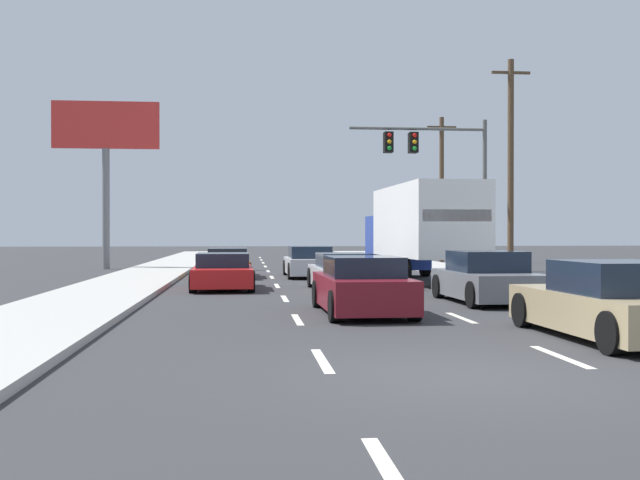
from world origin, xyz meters
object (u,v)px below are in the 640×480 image
Objects in this scene: car_orange at (228,263)px; box_truck at (420,227)px; car_silver at (309,263)px; car_gray at (487,279)px; car_tan at (613,304)px; utility_pole_far at (442,187)px; car_white at (343,273)px; utility_pole_mid at (511,163)px; car_maroon at (362,287)px; car_red at (223,272)px; roadside_billboard at (106,145)px; traffic_signal_mast at (430,158)px.

box_truck is at bearing -29.23° from car_orange.
car_silver is 12.17m from car_gray.
car_tan is 34.45m from utility_pole_far.
car_orange is 0.51× the size of box_truck.
car_white is 24.88m from utility_pole_far.
utility_pole_mid is (6.04, 21.82, 4.41)m from car_tan.
car_maroon reaches higher than car_silver.
utility_pole_mid reaches higher than car_silver.
car_red is 13.79m from car_tan.
utility_pole_far is at bearing 72.18° from car_maroon.
utility_pole_mid reaches higher than car_white.
roadside_billboard reaches higher than car_gray.
car_orange is 13.92m from utility_pole_mid.
car_tan is at bearing -79.17° from car_silver.
car_red is at bearing -117.21° from car_silver.
car_tan is (3.10, -10.86, 0.05)m from car_white.
car_white is (3.66, -1.16, 0.01)m from car_red.
car_gray is at bearing -98.76° from traffic_signal_mast.
traffic_signal_mast is (2.33, 7.98, 3.30)m from box_truck.
roadside_billboard is at bearing 116.17° from car_tan.
car_red is 0.92× the size of car_white.
car_orange is 19.86m from car_tan.
car_white is at bearing -111.56° from utility_pole_far.
roadside_billboard is (-13.05, 11.40, 4.09)m from box_truck.
car_orange is 1.12× the size of car_red.
car_tan is (-0.05, -6.71, -0.01)m from car_gray.
car_silver is 18.68m from car_tan.
utility_pole_far is at bearing 68.44° from car_white.
car_silver is 13.39m from roadside_billboard.
car_red is 8.63m from car_gray.
car_maroon is 0.51× the size of roadside_billboard.
traffic_signal_mast is at bearing 64.69° from car_white.
car_maroon reaches higher than car_white.
car_silver is 0.52× the size of roadside_billboard.
car_silver is 0.48× the size of utility_pole_far.
car_orange is at bearing 150.77° from box_truck.
car_silver is 0.44× the size of utility_pole_mid.
car_tan is 0.46× the size of utility_pole_mid.
car_tan reaches higher than car_white.
car_white is at bearing -115.31° from traffic_signal_mast.
car_tan is at bearing -90.72° from box_truck.
utility_pole_mid is 11.88m from utility_pole_far.
box_truck is (3.70, -3.57, 1.41)m from car_silver.
roadside_billboard is (-15.39, 3.43, 0.79)m from traffic_signal_mast.
car_white reaches higher than car_red.
car_red is 25.44m from utility_pole_far.
car_orange is 6.65m from car_red.
car_red is at bearing 142.06° from car_gray.
traffic_signal_mast is 11.48m from utility_pole_far.
utility_pole_mid is at bearing -14.80° from traffic_signal_mast.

